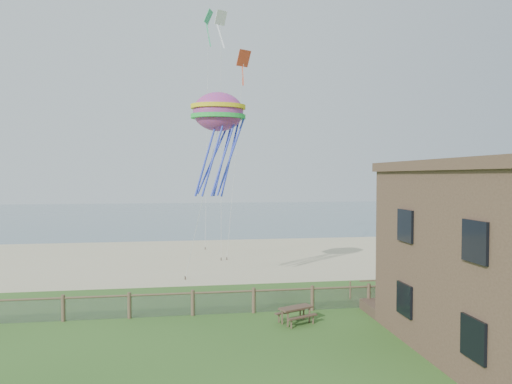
# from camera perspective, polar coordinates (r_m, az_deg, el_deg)

# --- Properties ---
(ground) EXTENTS (160.00, 160.00, 0.00)m
(ground) POSITION_cam_1_polar(r_m,az_deg,el_deg) (17.84, 2.67, -20.39)
(ground) COLOR #2D541D
(ground) RESTS_ON ground
(sand_beach) EXTENTS (72.00, 20.00, 0.02)m
(sand_beach) POSITION_cam_1_polar(r_m,az_deg,el_deg) (38.92, -3.70, -8.05)
(sand_beach) COLOR #BFB38A
(sand_beach) RESTS_ON ground
(ocean) EXTENTS (160.00, 68.00, 0.02)m
(ocean) POSITION_cam_1_polar(r_m,az_deg,el_deg) (82.53, -6.28, -2.73)
(ocean) COLOR slate
(ocean) RESTS_ON ground
(chainlink_fence) EXTENTS (36.20, 0.20, 1.25)m
(chainlink_fence) POSITION_cam_1_polar(r_m,az_deg,el_deg) (23.27, -0.28, -13.57)
(chainlink_fence) COLOR brown
(chainlink_fence) RESTS_ON ground
(motel_deck) EXTENTS (15.00, 2.00, 0.50)m
(motel_deck) POSITION_cam_1_polar(r_m,az_deg,el_deg) (27.47, 28.68, -12.03)
(motel_deck) COLOR #4F3B2D
(motel_deck) RESTS_ON ground
(picnic_table) EXTENTS (1.93, 1.73, 0.67)m
(picnic_table) POSITION_cam_1_polar(r_m,az_deg,el_deg) (21.87, 5.01, -15.19)
(picnic_table) COLOR #4F3B2D
(picnic_table) RESTS_ON ground
(octopus_kite) EXTENTS (3.91, 3.43, 6.70)m
(octopus_kite) POSITION_cam_1_polar(r_m,az_deg,el_deg) (27.15, -4.72, 6.36)
(octopus_kite) COLOR #FF5128
(kite_white) EXTENTS (1.62, 1.88, 2.37)m
(kite_white) POSITION_cam_1_polar(r_m,az_deg,el_deg) (34.19, -4.41, 19.88)
(kite_white) COLOR white
(kite_red) EXTENTS (1.76, 1.94, 2.31)m
(kite_red) POSITION_cam_1_polar(r_m,az_deg,el_deg) (33.80, -1.55, 15.51)
(kite_red) COLOR #D24325
(kite_green) EXTENTS (2.03, 1.70, 2.64)m
(kite_green) POSITION_cam_1_polar(r_m,az_deg,el_deg) (40.15, -5.96, 19.98)
(kite_green) COLOR #2FB168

